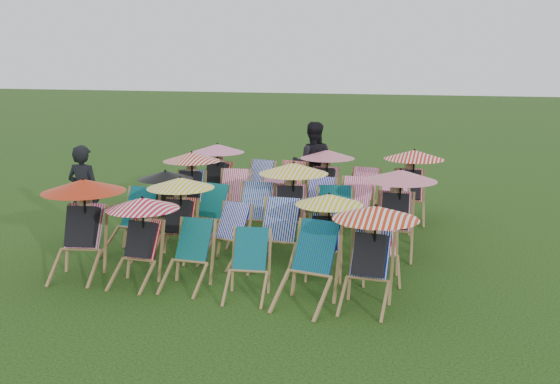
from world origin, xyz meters
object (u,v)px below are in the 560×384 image
(deckchair_29, at_px, (411,184))
(person_rear, at_px, (313,164))
(deckchair_5, at_px, (369,255))
(person_left, at_px, (84,193))
(deckchair_0, at_px, (80,226))

(deckchair_29, xyz_separation_m, person_rear, (-2.13, 0.74, 0.17))
(deckchair_5, bearing_deg, person_left, 165.59)
(deckchair_5, height_order, person_left, person_left)
(person_left, bearing_deg, person_rear, -127.35)
(deckchair_5, relative_size, person_rear, 0.72)
(deckchair_0, relative_size, person_rear, 0.78)
(deckchair_29, xyz_separation_m, person_left, (-5.21, -3.03, 0.11))
(deckchair_0, xyz_separation_m, person_rear, (2.08, 5.36, 0.16))
(person_left, bearing_deg, deckchair_0, 123.98)
(deckchair_5, xyz_separation_m, deckchair_29, (0.07, 4.56, 0.05))
(deckchair_0, bearing_deg, person_rear, 57.25)
(deckchair_0, height_order, deckchair_5, deckchair_0)
(deckchair_5, xyz_separation_m, person_left, (-5.14, 1.53, 0.15))
(person_left, relative_size, person_rear, 0.93)
(deckchair_0, height_order, person_rear, person_rear)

